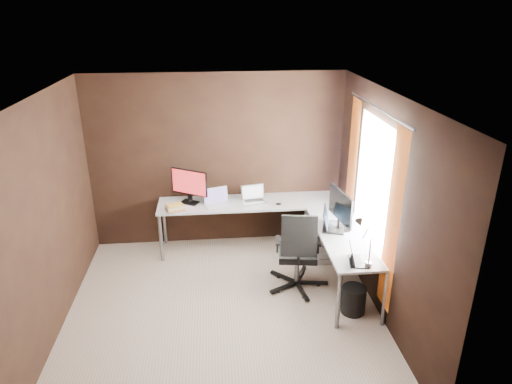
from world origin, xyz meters
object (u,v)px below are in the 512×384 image
Objects in this scene: monitor_left at (189,184)px; laptop_black_big at (331,224)px; drawer_pedestal at (322,237)px; laptop_black_small at (356,258)px; monitor_right at (341,208)px; office_chair at (297,265)px; laptop_white at (217,202)px; desk_lamp at (363,237)px; book_stack at (175,208)px; laptop_silver at (254,198)px; wastebasket at (353,300)px.

monitor_left is 1.13× the size of laptop_black_big.
laptop_black_big is (-0.05, -0.55, 0.48)m from drawer_pedestal.
drawer_pedestal is at bearing 11.24° from laptop_black_small.
office_chair is at bearing 95.33° from monitor_right.
laptop_white is 0.77× the size of desk_lamp.
monitor_right reaches higher than book_stack.
desk_lamp reaches higher than office_chair.
office_chair is at bearing 129.64° from laptop_black_big.
office_chair is (-0.44, -0.18, -0.47)m from laptop_black_big.
monitor_right is 0.83m from laptop_black_small.
laptop_silver is at bearing 36.32° from monitor_right.
office_chair is at bearing -123.75° from drawer_pedestal.
wastebasket is (1.52, -1.58, -0.62)m from laptop_white.
monitor_right is 1.94× the size of laptop_black_small.
monitor_left is at bearing 56.16° from laptop_black_small.
monitor_left is at bearing 168.53° from laptop_silver.
office_chair reaches higher than book_stack.
laptop_black_small is 0.98× the size of wastebasket.
drawer_pedestal is 1.37× the size of laptop_black_big.
drawer_pedestal reaches higher than wastebasket.
book_stack is 1.84m from office_chair.
drawer_pedestal is 1.63× the size of laptop_silver.
wastebasket is at bearing 61.07° from desk_lamp.
laptop_white is at bearing 168.90° from drawer_pedestal.
book_stack is at bearing 157.92° from office_chair.
monitor_left reaches higher than wastebasket.
laptop_black_big reaches higher than laptop_white.
monitor_left is (-1.83, 0.41, 0.70)m from drawer_pedestal.
wastebasket is at bearing 172.70° from monitor_right.
monitor_right is 1.17× the size of desk_lamp.
office_chair is at bearing -9.95° from monitor_left.
desk_lamp is at bearing 171.59° from monitor_right.
laptop_black_small is 1.10× the size of book_stack.
laptop_black_small is at bearing 168.93° from monitor_right.
desk_lamp is (0.01, -0.84, 0.04)m from monitor_right.
monitor_left is 2.04m from laptop_black_big.
book_stack is 2.63m from wastebasket.
monitor_left reaches higher than laptop_white.
laptop_black_big reaches higher than drawer_pedestal.
desk_lamp reaches higher than laptop_black_small.
laptop_silver is 1.27× the size of book_stack.
laptop_black_small is at bearing -13.62° from monitor_left.
monitor_right is 2.22m from book_stack.
drawer_pedestal is 0.97× the size of monitor_right.
monitor_right is 1.90× the size of wastebasket.
monitor_right is (0.05, -0.60, 0.72)m from drawer_pedestal.
desk_lamp is 1.63× the size of wastebasket.
wastebasket is (2.09, -1.46, -0.60)m from book_stack.
wastebasket is (0.02, -0.70, -0.86)m from monitor_right.
laptop_black_small is at bearing -157.99° from laptop_black_big.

